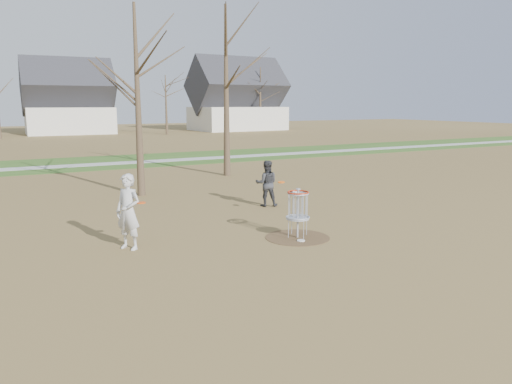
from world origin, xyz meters
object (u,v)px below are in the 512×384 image
Objects in this scene: player_throwing at (267,183)px; disc_grounded at (301,241)px; disc_golf_basket at (298,205)px; player_standing at (128,212)px.

player_throwing is 4.86m from disc_grounded.
disc_golf_basket is (0.12, 0.35, 0.89)m from disc_grounded.
player_standing is 1.17× the size of player_throwing.
player_standing is 6.54m from player_throwing.
disc_grounded is at bearing 97.41° from player_throwing.
player_standing is at bearing 53.63° from player_throwing.
player_standing is 4.62m from disc_grounded.
player_throwing is at bearing 71.53° from disc_grounded.
player_standing reaches higher than disc_grounded.
player_standing is at bearing 160.62° from disc_grounded.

